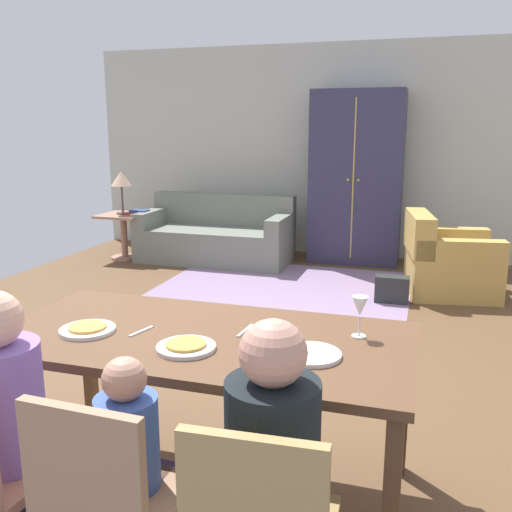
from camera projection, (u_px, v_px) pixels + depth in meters
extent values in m
cube|color=brown|center=(273.00, 341.00, 4.54)|extent=(6.79, 6.52, 0.02)
cube|color=beige|center=(342.00, 152.00, 7.32)|extent=(6.79, 0.10, 2.70)
cube|color=brown|center=(203.00, 339.00, 2.53)|extent=(1.86, 0.91, 0.04)
cube|color=brown|center=(391.00, 506.00, 2.00)|extent=(0.06, 0.06, 0.72)
cube|color=brown|center=(89.00, 361.00, 3.24)|extent=(0.06, 0.06, 0.72)
cube|color=brown|center=(403.00, 404.00, 2.73)|extent=(0.06, 0.06, 0.72)
cylinder|color=silver|center=(88.00, 330.00, 2.56)|extent=(0.25, 0.25, 0.02)
cylinder|color=gold|center=(87.00, 327.00, 2.56)|extent=(0.17, 0.17, 0.01)
cylinder|color=silver|center=(186.00, 347.00, 2.36)|extent=(0.25, 0.25, 0.02)
cylinder|color=gold|center=(186.00, 344.00, 2.35)|extent=(0.17, 0.17, 0.01)
cylinder|color=silver|center=(311.00, 354.00, 2.28)|extent=(0.25, 0.25, 0.02)
cylinder|color=silver|center=(359.00, 336.00, 2.50)|extent=(0.06, 0.06, 0.01)
cylinder|color=silver|center=(359.00, 326.00, 2.49)|extent=(0.01, 0.01, 0.09)
cone|color=silver|center=(360.00, 306.00, 2.47)|extent=(0.07, 0.07, 0.09)
cube|color=silver|center=(141.00, 331.00, 2.56)|extent=(0.05, 0.15, 0.01)
cube|color=silver|center=(245.00, 330.00, 2.57)|extent=(0.03, 0.17, 0.01)
cube|color=#AE765B|center=(74.00, 510.00, 2.21)|extent=(0.04, 0.04, 0.41)
cube|color=#AE765B|center=(4.00, 489.00, 2.34)|extent=(0.04, 0.04, 0.41)
cube|color=#273145|center=(29.00, 500.00, 2.24)|extent=(0.29, 0.36, 0.45)
cylinder|color=#8664B7|center=(2.00, 404.00, 2.06)|extent=(0.30, 0.30, 0.46)
cube|color=#9F7658|center=(122.00, 501.00, 1.92)|extent=(0.44, 0.44, 0.04)
cube|color=#9F7658|center=(83.00, 472.00, 1.69)|extent=(0.42, 0.06, 0.42)
cylinder|color=#3C59AA|center=(128.00, 442.00, 1.93)|extent=(0.22, 0.22, 0.33)
sphere|color=tan|center=(124.00, 379.00, 1.88)|extent=(0.15, 0.15, 0.15)
cube|color=#A4844D|center=(251.00, 506.00, 1.54)|extent=(0.42, 0.06, 0.42)
cylinder|color=black|center=(272.00, 450.00, 1.77)|extent=(0.30, 0.30, 0.46)
sphere|color=tan|center=(273.00, 353.00, 1.70)|extent=(0.21, 0.21, 0.21)
cube|color=gray|center=(286.00, 284.00, 6.10)|extent=(2.60, 1.80, 0.01)
cube|color=slate|center=(215.00, 245.00, 7.13)|extent=(1.89, 0.84, 0.42)
cube|color=slate|center=(224.00, 209.00, 7.35)|extent=(1.89, 0.20, 0.40)
cube|color=slate|center=(152.00, 218.00, 7.31)|extent=(0.18, 0.84, 0.20)
cube|color=slate|center=(281.00, 224.00, 6.81)|extent=(0.18, 0.84, 0.20)
cube|color=#B69147|center=(451.00, 273.00, 5.76)|extent=(0.96, 0.97, 0.42)
cube|color=#B69147|center=(419.00, 233.00, 5.72)|extent=(0.33, 0.87, 0.40)
cube|color=#B69147|center=(460.00, 250.00, 5.37)|extent=(0.86, 0.31, 0.20)
cube|color=#B69147|center=(447.00, 237.00, 6.01)|extent=(0.86, 0.31, 0.20)
cube|color=#302F4A|center=(356.00, 178.00, 6.95)|extent=(1.10, 0.56, 2.10)
cube|color=gold|center=(353.00, 180.00, 6.69)|extent=(0.02, 0.01, 1.89)
sphere|color=gold|center=(348.00, 180.00, 6.70)|extent=(0.04, 0.04, 0.04)
sphere|color=gold|center=(358.00, 180.00, 6.66)|extent=(0.04, 0.04, 0.04)
cube|color=#A3735D|center=(123.00, 215.00, 7.20)|extent=(0.56, 0.56, 0.03)
cylinder|color=#A3735D|center=(124.00, 238.00, 7.26)|extent=(0.08, 0.08, 0.55)
cylinder|color=#A3735D|center=(125.00, 257.00, 7.32)|extent=(0.36, 0.36, 0.03)
cylinder|color=#4C3C3B|center=(123.00, 213.00, 7.19)|extent=(0.16, 0.16, 0.02)
cylinder|color=#4C3C3B|center=(122.00, 199.00, 7.15)|extent=(0.02, 0.02, 0.34)
cone|color=#D5AD8D|center=(121.00, 179.00, 7.09)|extent=(0.26, 0.26, 0.18)
cube|color=maroon|center=(135.00, 214.00, 7.14)|extent=(0.22, 0.16, 0.03)
cube|color=navy|center=(140.00, 211.00, 7.17)|extent=(0.22, 0.16, 0.03)
cube|color=#262929|center=(392.00, 289.00, 5.47)|extent=(0.32, 0.16, 0.26)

